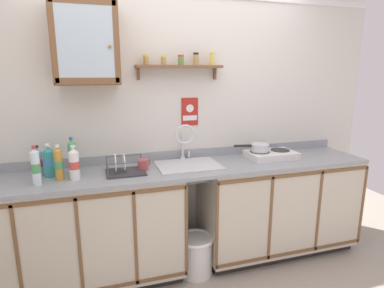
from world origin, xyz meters
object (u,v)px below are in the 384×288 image
bottle_detergent_teal_3 (49,162)px  mug (143,164)px  dish_rack (124,169)px  trash_bin (196,254)px  bottle_opaque_white_4 (74,164)px  bottle_water_blue_5 (38,162)px  sink (188,166)px  bottle_soda_green_2 (72,157)px  saucepan (259,147)px  bottle_juice_amber_0 (59,164)px  bottle_water_clear_1 (36,167)px  hot_plate_stove (271,155)px  wall_cabinet (86,43)px  warning_sign (190,112)px

bottle_detergent_teal_3 → mug: 0.72m
bottle_detergent_teal_3 → dish_rack: bearing=-8.3°
bottle_detergent_teal_3 → trash_bin: size_ratio=0.73×
bottle_opaque_white_4 → bottle_water_blue_5: bottle_opaque_white_4 is taller
sink → bottle_detergent_teal_3: bearing=179.0°
bottle_soda_green_2 → trash_bin: (0.95, -0.21, -0.89)m
bottle_detergent_teal_3 → bottle_water_blue_5: bearing=146.9°
sink → bottle_soda_green_2: (-0.93, 0.04, 0.14)m
bottle_detergent_teal_3 → saucepan: bearing=0.0°
bottle_detergent_teal_3 → bottle_juice_amber_0: bearing=-52.0°
bottle_water_clear_1 → bottle_opaque_white_4: bottle_water_clear_1 is taller
bottle_juice_amber_0 → bottle_opaque_white_4: 0.11m
hot_plate_stove → bottle_detergent_teal_3: (-1.91, 0.02, 0.09)m
hot_plate_stove → dish_rack: (-1.36, -0.06, -0.00)m
bottle_juice_amber_0 → bottle_water_blue_5: 0.23m
saucepan → bottle_water_blue_5: bottle_water_blue_5 is taller
hot_plate_stove → bottle_water_blue_5: bottle_water_blue_5 is taller
trash_bin → dish_rack: bearing=168.9°
bottle_soda_green_2 → bottle_water_blue_5: (-0.25, 0.03, -0.03)m
bottle_water_clear_1 → bottle_soda_green_2: 0.31m
bottle_opaque_white_4 → trash_bin: size_ratio=0.75×
sink → wall_cabinet: size_ratio=0.86×
bottle_juice_amber_0 → bottle_detergent_teal_3: size_ratio=1.04×
bottle_opaque_white_4 → bottle_soda_green_2: bearing=97.4°
hot_plate_stove → bottle_opaque_white_4: bearing=-176.5°
bottle_water_clear_1 → warning_sign: 1.35m
bottle_water_blue_5 → trash_bin: size_ratio=0.68×
sink → mug: (-0.39, -0.02, 0.05)m
bottle_juice_amber_0 → bottle_water_blue_5: bottle_juice_amber_0 is taller
bottle_opaque_white_4 → wall_cabinet: bearing=56.1°
saucepan → trash_bin: 1.12m
bottle_juice_amber_0 → bottle_water_clear_1: bottle_water_clear_1 is taller
bottle_detergent_teal_3 → bottle_water_blue_5: size_ratio=1.07×
bottle_water_blue_5 → warning_sign: size_ratio=0.95×
dish_rack → bottle_detergent_teal_3: bearing=171.7°
warning_sign → trash_bin: warning_sign is taller
hot_plate_stove → bottle_soda_green_2: 1.75m
sink → bottle_water_clear_1: sink is taller
sink → trash_bin: (0.02, -0.17, -0.75)m
bottle_water_clear_1 → trash_bin: size_ratio=0.82×
bottle_juice_amber_0 → bottle_detergent_teal_3: bearing=128.0°
warning_sign → trash_bin: size_ratio=0.72×
bottle_soda_green_2 → bottle_detergent_teal_3: 0.17m
hot_plate_stove → saucepan: 0.14m
dish_rack → trash_bin: bearing=-11.1°
hot_plate_stove → bottle_water_blue_5: bearing=177.8°
dish_rack → trash_bin: 0.98m
bottle_opaque_white_4 → dish_rack: 0.38m
bottle_soda_green_2 → dish_rack: 0.41m
saucepan → bottle_detergent_teal_3: size_ratio=1.28×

